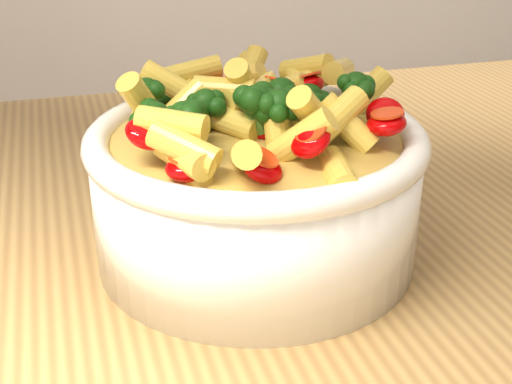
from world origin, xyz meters
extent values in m
cube|color=#AF864B|center=(0.00, 0.00, 0.88)|extent=(1.20, 0.80, 0.04)
cylinder|color=#AF864B|center=(0.55, 0.35, 0.43)|extent=(0.05, 0.05, 0.86)
cylinder|color=white|center=(-0.02, -0.07, 0.95)|extent=(0.25, 0.25, 0.10)
ellipsoid|color=white|center=(-0.02, -0.07, 0.92)|extent=(0.23, 0.23, 0.04)
torus|color=white|center=(-0.02, -0.07, 1.00)|extent=(0.25, 0.25, 0.02)
ellipsoid|color=#EABB4F|center=(-0.02, -0.07, 1.00)|extent=(0.22, 0.22, 0.02)
camera|label=1|loc=(-0.16, -0.54, 1.18)|focal=50.00mm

